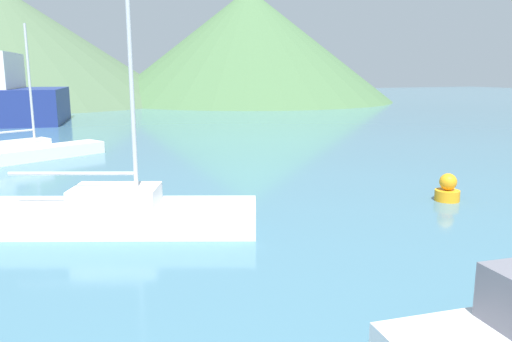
{
  "coord_description": "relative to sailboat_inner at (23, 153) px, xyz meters",
  "views": [
    {
      "loc": [
        -5.85,
        -0.81,
        4.39
      ],
      "look_at": [
        0.47,
        14.0,
        1.2
      ],
      "focal_mm": 35.0,
      "sensor_mm": 36.0,
      "label": 1
    }
  ],
  "objects": [
    {
      "name": "sailboat_middle",
      "position": [
        2.75,
        -13.31,
        0.07
      ],
      "size": [
        8.03,
        4.92,
        9.44
      ],
      "rotation": [
        0.0,
        0.0,
        -0.4
      ],
      "color": "white",
      "rests_on": "ground_plane"
    },
    {
      "name": "sailboat_inner",
      "position": [
        0.0,
        0.0,
        0.0
      ],
      "size": [
        8.13,
        5.12,
        6.74
      ],
      "rotation": [
        0.0,
        0.0,
        0.47
      ],
      "color": "white",
      "rests_on": "ground_plane"
    },
    {
      "name": "buoy_marker",
      "position": [
        13.77,
        -14.45,
        -0.02
      ],
      "size": [
        0.84,
        0.84,
        0.97
      ],
      "color": "orange",
      "rests_on": "ground_plane"
    },
    {
      "name": "hill_east",
      "position": [
        31.45,
        46.73,
        8.08
      ],
      "size": [
        44.43,
        44.43,
        17.0
      ],
      "color": "#476B42",
      "rests_on": "ground_plane"
    }
  ]
}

